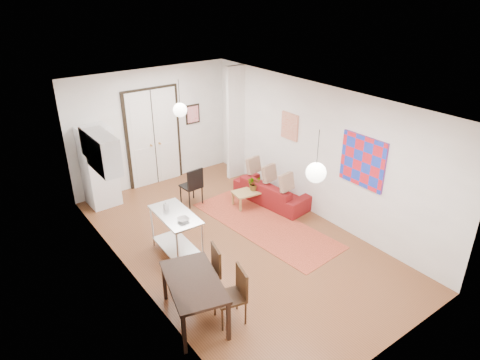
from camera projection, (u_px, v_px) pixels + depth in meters
floor at (236, 241)px, 8.58m from camera, size 7.00×7.00×0.00m
ceiling at (235, 99)px, 7.34m from camera, size 4.20×7.00×0.02m
wall_back at (152, 128)px, 10.51m from camera, size 4.20×0.02×2.90m
wall_front at (397, 269)px, 5.42m from camera, size 4.20×0.02×2.90m
wall_left at (129, 209)px, 6.84m from camera, size 0.02×7.00×2.90m
wall_right at (315, 151)px, 9.09m from camera, size 0.02×7.00×2.90m
double_doors at (154, 138)px, 10.58m from camera, size 1.44×0.06×2.50m
stub_partition at (236, 124)px, 10.81m from camera, size 0.50×0.10×2.90m
wall_cabinet at (102, 152)px, 7.83m from camera, size 0.35×1.00×0.70m
painting_popart at (363, 161)px, 8.08m from camera, size 0.05×1.00×1.00m
painting_abstract at (290, 126)px, 9.50m from camera, size 0.05×0.50×0.60m
poster_back at (193, 114)px, 11.04m from camera, size 0.40×0.03×0.50m
print_left at (85, 144)px, 8.09m from camera, size 0.03×0.44×0.54m
pendant_back at (180, 110)px, 9.07m from camera, size 0.30×0.30×0.80m
pendant_front at (316, 173)px, 6.16m from camera, size 0.30×0.30×0.80m
kilim_rug at (265, 225)px, 9.16m from camera, size 1.59×3.55×0.01m
sofa at (272, 191)px, 9.99m from camera, size 0.99×1.96×0.55m
coffee_table at (250, 193)px, 9.85m from camera, size 0.85×0.55×0.35m
potted_plant at (254, 183)px, 9.81m from camera, size 0.35×0.31×0.35m
kitchen_counter at (176, 229)px, 7.93m from camera, size 0.63×1.19×0.90m
bowl at (183, 220)px, 7.56m from camera, size 0.22×0.22×0.05m
soap_bottle at (166, 205)px, 7.90m from camera, size 0.09×0.09×0.19m
fridge at (99, 167)px, 9.65m from camera, size 0.67×0.67×1.85m
dining_table at (194, 285)px, 6.38m from camera, size 1.05×1.45×0.72m
dining_chair_near at (202, 267)px, 6.98m from camera, size 0.52×0.65×0.90m
dining_chair_far at (226, 290)px, 6.47m from camera, size 0.52×0.65×0.90m
black_side_chair at (189, 181)px, 9.87m from camera, size 0.45×0.45×0.92m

